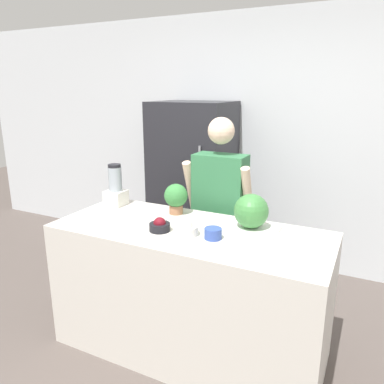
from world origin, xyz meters
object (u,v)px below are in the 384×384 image
(refrigerator, at_px, (193,185))
(person, at_px, (219,215))
(potted_plant, at_px, (176,197))
(bowl_cream, at_px, (185,229))
(bowl_small_blue, at_px, (213,233))
(blender, at_px, (116,188))
(bowl_cherries, at_px, (160,226))
(watermelon, at_px, (251,211))

(refrigerator, bearing_deg, person, -50.23)
(potted_plant, bearing_deg, bowl_cream, -53.44)
(refrigerator, height_order, bowl_small_blue, refrigerator)
(person, relative_size, blender, 4.86)
(bowl_cherries, bearing_deg, bowl_cream, 3.75)
(person, distance_m, bowl_cherries, 0.77)
(refrigerator, relative_size, bowl_small_blue, 15.60)
(bowl_cherries, bearing_deg, blender, 151.22)
(refrigerator, distance_m, person, 0.94)
(bowl_cherries, bearing_deg, person, 80.28)
(bowl_cherries, bearing_deg, refrigerator, 107.87)
(watermelon, xyz_separation_m, bowl_small_blue, (-0.16, -0.26, -0.09))
(refrigerator, bearing_deg, bowl_small_blue, -59.47)
(blender, distance_m, potted_plant, 0.54)
(blender, bearing_deg, bowl_cherries, -28.78)
(watermelon, relative_size, potted_plant, 1.00)
(refrigerator, relative_size, potted_plant, 7.47)
(watermelon, xyz_separation_m, bowl_cherries, (-0.53, -0.29, -0.09))
(refrigerator, height_order, bowl_cream, refrigerator)
(bowl_cream, bearing_deg, person, 94.58)
(bowl_small_blue, distance_m, blender, 1.04)
(bowl_cherries, distance_m, bowl_small_blue, 0.37)
(refrigerator, height_order, blender, refrigerator)
(watermelon, bearing_deg, bowl_cream, -141.23)
(refrigerator, height_order, potted_plant, refrigerator)
(bowl_cream, relative_size, blender, 0.49)
(blender, bearing_deg, watermelon, -2.24)
(refrigerator, bearing_deg, bowl_cherries, -72.13)
(refrigerator, height_order, bowl_cherries, refrigerator)
(refrigerator, xyz_separation_m, person, (0.60, -0.72, -0.03))
(blender, bearing_deg, person, 28.68)
(bowl_small_blue, relative_size, potted_plant, 0.48)
(refrigerator, bearing_deg, blender, -97.21)
(bowl_cream, xyz_separation_m, bowl_small_blue, (0.19, 0.02, -0.01))
(bowl_cherries, distance_m, potted_plant, 0.38)
(refrigerator, distance_m, bowl_small_blue, 1.66)
(watermelon, bearing_deg, person, 132.11)
(refrigerator, xyz_separation_m, bowl_small_blue, (0.84, -1.43, 0.11))
(bowl_cream, bearing_deg, potted_plant, 126.56)
(person, height_order, watermelon, person)
(person, bearing_deg, refrigerator, 129.77)
(person, distance_m, bowl_cream, 0.75)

